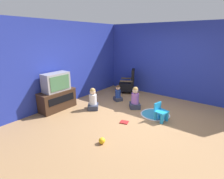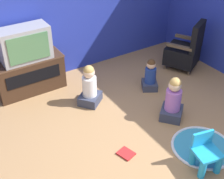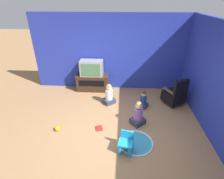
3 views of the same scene
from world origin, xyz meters
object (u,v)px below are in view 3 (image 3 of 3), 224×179
object	(u,v)px
black_armchair	(175,95)
book	(99,128)
tv_cabinet	(93,82)
child_watching_right	(109,95)
child_watching_left	(143,100)
television	(92,68)
toy_ball	(57,128)
child_watching_center	(138,114)
yellow_kid_chair	(126,144)

from	to	relation	value
black_armchair	book	xyz separation A→B (m)	(-2.23, -1.31, -0.34)
tv_cabinet	child_watching_right	xyz separation A→B (m)	(0.67, -0.86, -0.02)
tv_cabinet	book	size ratio (longest dim) A/B	4.62
black_armchair	book	size ratio (longest dim) A/B	3.83
black_armchair	child_watching_left	world-z (taller)	black_armchair
television	child_watching_left	bearing A→B (deg)	-30.51
toy_ball	child_watching_left	bearing A→B (deg)	27.88
child_watching_left	book	bearing A→B (deg)	161.73
television	child_watching_left	size ratio (longest dim) A/B	1.40
child_watching_center	toy_ball	size ratio (longest dim) A/B	5.01
black_armchair	yellow_kid_chair	world-z (taller)	black_armchair
yellow_kid_chair	toy_ball	bearing A→B (deg)	174.53
tv_cabinet	child_watching_center	distance (m)	2.40
television	child_watching_center	bearing A→B (deg)	-50.30
tv_cabinet	child_watching_left	world-z (taller)	tv_cabinet
black_armchair	child_watching_center	xyz separation A→B (m)	(-1.21, -1.03, -0.06)
child_watching_right	book	bearing A→B (deg)	-135.74
child_watching_center	child_watching_right	xyz separation A→B (m)	(-0.86, 0.99, -0.01)
child_watching_center	book	size ratio (longest dim) A/B	2.82
yellow_kid_chair	black_armchair	bearing A→B (deg)	64.81
book	child_watching_left	bearing A→B (deg)	-64.81
black_armchair	television	bearing A→B (deg)	-44.06
black_armchair	child_watching_center	distance (m)	1.59
black_armchair	child_watching_right	size ratio (longest dim) A/B	1.38
child_watching_center	book	distance (m)	1.10
toy_ball	book	bearing A→B (deg)	7.29
yellow_kid_chair	child_watching_left	xyz separation A→B (m)	(0.55, 1.79, 0.04)
tv_cabinet	toy_ball	world-z (taller)	tv_cabinet
toy_ball	child_watching_center	bearing A→B (deg)	11.20
child_watching_center	child_watching_right	size ratio (longest dim) A/B	1.02
television	book	xyz separation A→B (m)	(0.50, -2.11, -0.86)
television	child_watching_center	xyz separation A→B (m)	(1.52, -1.84, -0.57)
child_watching_right	child_watching_center	bearing A→B (deg)	-87.32
toy_ball	book	world-z (taller)	toy_ball
toy_ball	child_watching_right	bearing A→B (deg)	48.70
television	child_watching_center	distance (m)	2.45
black_armchair	child_watching_left	bearing A→B (deg)	-15.08
television	black_armchair	bearing A→B (deg)	-16.49
television	child_watching_center	world-z (taller)	television
yellow_kid_chair	child_watching_right	xyz separation A→B (m)	(-0.52, 1.97, 0.09)
black_armchair	child_watching_center	world-z (taller)	black_armchair
tv_cabinet	child_watching_left	distance (m)	2.03
tv_cabinet	yellow_kid_chair	world-z (taller)	tv_cabinet
black_armchair	toy_ball	world-z (taller)	black_armchair
yellow_kid_chair	child_watching_center	size ratio (longest dim) A/B	0.69
tv_cabinet	book	bearing A→B (deg)	-76.88
black_armchair	child_watching_center	size ratio (longest dim) A/B	1.36
television	toy_ball	bearing A→B (deg)	-104.21
toy_ball	book	size ratio (longest dim) A/B	0.56
toy_ball	book	xyz separation A→B (m)	(1.07, 0.14, -0.06)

